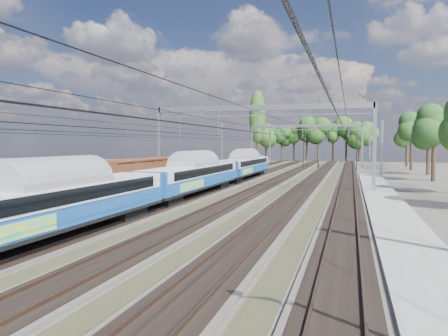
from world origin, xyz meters
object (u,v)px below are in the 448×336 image
(worker, at_px, (318,165))
(signal_near, at_px, (304,152))
(signal_far, at_px, (357,149))
(freight_boxcar, at_px, (142,175))
(emu_train, at_px, (193,171))

(worker, bearing_deg, signal_near, 125.14)
(signal_near, distance_m, signal_far, 10.68)
(freight_boxcar, height_order, signal_near, signal_near)
(freight_boxcar, distance_m, signal_far, 50.78)
(emu_train, xyz_separation_m, signal_near, (4.84, 49.38, 0.88))
(freight_boxcar, relative_size, signal_far, 2.09)
(signal_near, xyz_separation_m, signal_far, (9.97, -3.75, 0.69))
(signal_near, bearing_deg, worker, -13.41)
(freight_boxcar, xyz_separation_m, signal_near, (9.34, 50.67, 1.24))
(emu_train, xyz_separation_m, worker, (7.69, 49.91, -1.58))
(emu_train, bearing_deg, signal_near, 84.40)
(signal_far, bearing_deg, signal_near, 159.74)
(signal_far, bearing_deg, freight_boxcar, -112.03)
(freight_boxcar, relative_size, signal_near, 2.52)
(freight_boxcar, bearing_deg, worker, 76.61)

